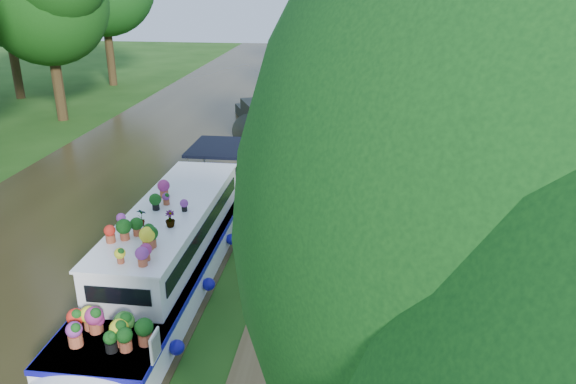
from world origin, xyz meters
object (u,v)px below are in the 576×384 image
Objects in this scene: second_boat at (259,116)px; sandwich_board at (270,276)px; pedestrian_dark at (349,95)px; pedestrian_pink at (346,87)px; plant_boat at (174,243)px.

second_boat is 5.72× the size of sandwich_board.
pedestrian_dark is at bearing 15.46° from second_boat.
pedestrian_pink reaches higher than sandwich_board.
second_boat is at bearing 104.97° from sandwich_board.
second_boat is at bearing -132.18° from pedestrian_dark.
pedestrian_pink is (4.27, 6.28, 0.44)m from second_boat.
pedestrian_pink reaches higher than second_boat.
plant_boat is 2.15× the size of second_boat.
sandwich_board is (2.70, -0.82, -0.33)m from plant_boat.
sandwich_board is 0.63× the size of pedestrian_pink.
pedestrian_pink is at bearing 104.87° from pedestrian_dark.
plant_boat reaches higher than pedestrian_pink.
pedestrian_dark reaches higher than pedestrian_pink.
plant_boat is 22.18m from pedestrian_pink.
pedestrian_dark is (0.29, -2.52, 0.00)m from pedestrian_pink.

